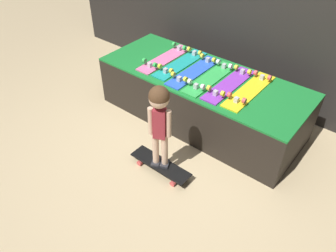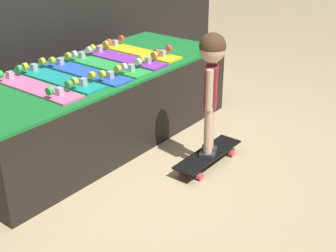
% 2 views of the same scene
% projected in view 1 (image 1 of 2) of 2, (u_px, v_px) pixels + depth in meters
% --- Properties ---
extents(ground_plane, '(16.00, 16.00, 0.00)m').
position_uv_depth(ground_plane, '(168.00, 144.00, 3.50)').
color(ground_plane, tan).
extents(display_rack, '(2.28, 0.90, 0.58)m').
position_uv_depth(display_rack, '(201.00, 98.00, 3.66)').
color(display_rack, black).
rests_on(display_rack, ground_plane).
extents(skateboard_pink_on_rack, '(0.19, 0.79, 0.09)m').
position_uv_depth(skateboard_pink_on_rack, '(165.00, 58.00, 3.74)').
color(skateboard_pink_on_rack, pink).
rests_on(skateboard_pink_on_rack, display_rack).
extents(skateboard_teal_on_rack, '(0.19, 0.79, 0.09)m').
position_uv_depth(skateboard_teal_on_rack, '(181.00, 63.00, 3.64)').
color(skateboard_teal_on_rack, teal).
rests_on(skateboard_teal_on_rack, display_rack).
extents(skateboard_blue_on_rack, '(0.19, 0.79, 0.09)m').
position_uv_depth(skateboard_blue_on_rack, '(194.00, 71.00, 3.51)').
color(skateboard_blue_on_rack, blue).
rests_on(skateboard_blue_on_rack, display_rack).
extents(skateboard_green_on_rack, '(0.19, 0.79, 0.09)m').
position_uv_depth(skateboard_green_on_rack, '(211.00, 78.00, 3.40)').
color(skateboard_green_on_rack, green).
rests_on(skateboard_green_on_rack, display_rack).
extents(skateboard_purple_on_rack, '(0.19, 0.79, 0.09)m').
position_uv_depth(skateboard_purple_on_rack, '(229.00, 84.00, 3.31)').
color(skateboard_purple_on_rack, purple).
rests_on(skateboard_purple_on_rack, display_rack).
extents(skateboard_yellow_on_rack, '(0.19, 0.79, 0.09)m').
position_uv_depth(skateboard_yellow_on_rack, '(250.00, 90.00, 3.22)').
color(skateboard_yellow_on_rack, yellow).
rests_on(skateboard_yellow_on_rack, display_rack).
extents(skateboard_on_floor, '(0.64, 0.18, 0.09)m').
position_uv_depth(skateboard_on_floor, '(161.00, 165.00, 3.15)').
color(skateboard_on_floor, black).
rests_on(skateboard_on_floor, ground_plane).
extents(child, '(0.20, 0.18, 0.87)m').
position_uv_depth(child, '(159.00, 113.00, 2.76)').
color(child, '#2D2D33').
rests_on(child, skateboard_on_floor).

